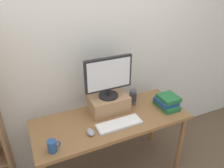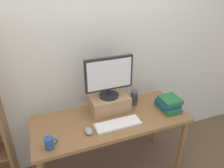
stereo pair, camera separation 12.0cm
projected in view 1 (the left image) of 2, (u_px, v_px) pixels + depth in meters
back_wall at (93, 52)px, 2.27m from camera, size 7.00×0.08×2.60m
desk at (111, 125)px, 2.21m from camera, size 1.54×0.62×0.75m
riser_box at (109, 103)px, 2.25m from camera, size 0.39×0.26×0.17m
computer_monitor at (109, 77)px, 2.11m from camera, size 0.48×0.20×0.42m
keyboard at (119, 124)px, 2.07m from camera, size 0.44×0.15×0.02m
computer_mouse at (91, 132)px, 1.95m from camera, size 0.06×0.10×0.04m
book_stack at (167, 102)px, 2.32m from camera, size 0.21×0.27×0.13m
coffee_mug at (52, 146)px, 1.75m from camera, size 0.11×0.08×0.10m
desk_speaker at (133, 97)px, 2.36m from camera, size 0.08×0.08×0.17m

